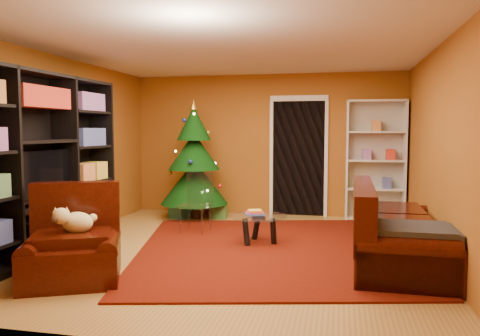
% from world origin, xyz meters
% --- Properties ---
extents(floor, '(5.00, 5.50, 0.05)m').
position_xyz_m(floor, '(0.00, 0.00, -0.03)').
color(floor, olive).
rests_on(floor, ground).
extents(ceiling, '(5.00, 5.50, 0.05)m').
position_xyz_m(ceiling, '(0.00, 0.00, 2.62)').
color(ceiling, silver).
rests_on(ceiling, wall_back).
extents(wall_back, '(5.00, 0.05, 2.60)m').
position_xyz_m(wall_back, '(0.00, 2.77, 1.30)').
color(wall_back, '#97561A').
rests_on(wall_back, ground).
extents(wall_left, '(0.05, 5.50, 2.60)m').
position_xyz_m(wall_left, '(-2.52, 0.00, 1.30)').
color(wall_left, '#97561A').
rests_on(wall_left, ground).
extents(wall_right, '(0.05, 5.50, 2.60)m').
position_xyz_m(wall_right, '(2.52, 0.00, 1.30)').
color(wall_right, '#97561A').
rests_on(wall_right, ground).
extents(doorway, '(1.06, 0.60, 2.16)m').
position_xyz_m(doorway, '(0.60, 2.73, 1.05)').
color(doorway, black).
rests_on(doorway, floor).
extents(rug, '(4.07, 4.49, 0.02)m').
position_xyz_m(rug, '(0.43, 0.10, 0.01)').
color(rug, '#541005').
rests_on(rug, floor).
extents(media_unit, '(0.54, 2.97, 2.27)m').
position_xyz_m(media_unit, '(-2.27, -0.81, 1.14)').
color(media_unit, black).
rests_on(media_unit, floor).
extents(christmas_tree, '(1.58, 1.58, 2.14)m').
position_xyz_m(christmas_tree, '(-1.20, 2.08, 1.04)').
color(christmas_tree, black).
rests_on(christmas_tree, floor).
extents(gift_box_teal, '(0.40, 0.40, 0.30)m').
position_xyz_m(gift_box_teal, '(-1.46, 2.05, 0.15)').
color(gift_box_teal, '#287E74').
rests_on(gift_box_teal, floor).
extents(gift_box_green, '(0.25, 0.25, 0.25)m').
position_xyz_m(gift_box_green, '(-0.74, 2.13, 0.12)').
color(gift_box_green, '#387532').
rests_on(gift_box_green, floor).
extents(gift_box_red, '(0.32, 0.32, 0.24)m').
position_xyz_m(gift_box_red, '(-1.00, 2.59, 0.12)').
color(gift_box_red, maroon).
rests_on(gift_box_red, floor).
extents(white_bookshelf, '(1.00, 0.38, 2.15)m').
position_xyz_m(white_bookshelf, '(1.95, 2.57, 1.04)').
color(white_bookshelf, white).
rests_on(white_bookshelf, floor).
extents(armchair, '(1.37, 1.37, 0.81)m').
position_xyz_m(armchair, '(-1.37, -1.55, 0.40)').
color(armchair, black).
rests_on(armchair, rug).
extents(dog, '(0.49, 0.44, 0.26)m').
position_xyz_m(dog, '(-1.35, -1.48, 0.60)').
color(dog, beige).
rests_on(dog, armchair).
extents(sofa, '(1.06, 2.25, 0.96)m').
position_xyz_m(sofa, '(2.02, -0.22, 0.48)').
color(sofa, black).
rests_on(sofa, rug).
extents(coffee_table, '(0.99, 0.99, 0.49)m').
position_xyz_m(coffee_table, '(0.26, 0.39, 0.21)').
color(coffee_table, gray).
rests_on(coffee_table, rug).
extents(acrylic_chair, '(0.46, 0.50, 0.84)m').
position_xyz_m(acrylic_chair, '(-0.80, 0.87, 0.42)').
color(acrylic_chair, '#66605B').
rests_on(acrylic_chair, rug).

